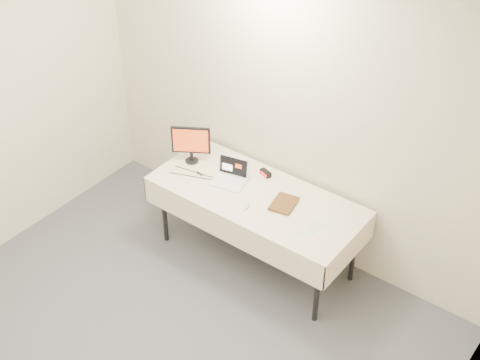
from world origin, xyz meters
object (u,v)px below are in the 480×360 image
Objects in this scene: laptop at (231,176)px; book at (274,190)px; table at (256,200)px; monitor at (191,142)px.

book is (0.47, -0.02, 0.08)m from laptop.
book is (0.17, 0.00, 0.19)m from table.
laptop is at bearing -33.87° from monitor.
table is 5.18× the size of monitor.
laptop is 0.93× the size of monitor.
table is 5.54× the size of laptop.
table is 7.34× the size of book.
table is 0.32m from laptop.
book is at bearing 1.37° from table.
laptop is at bearing 166.28° from book.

